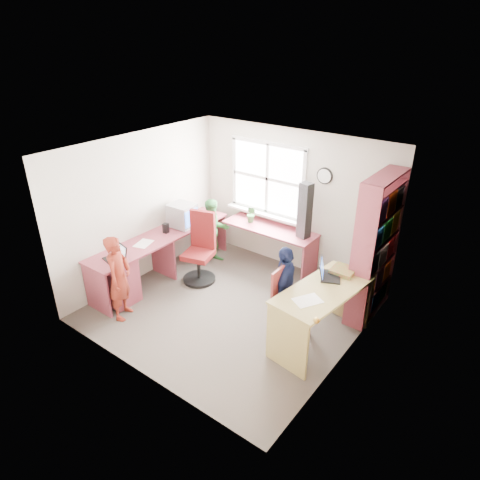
{
  "coord_description": "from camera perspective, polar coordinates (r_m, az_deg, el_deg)",
  "views": [
    {
      "loc": [
        3.32,
        -4.14,
        3.76
      ],
      "look_at": [
        0.0,
        0.25,
        1.05
      ],
      "focal_mm": 32.0,
      "sensor_mm": 36.0,
      "label": 1
    }
  ],
  "objects": [
    {
      "name": "paper_a",
      "position": [
        6.87,
        -12.74,
        -0.46
      ],
      "size": [
        0.3,
        0.36,
        0.0
      ],
      "rotation": [
        0.0,
        0.0,
        0.3
      ],
      "color": "white",
      "rests_on": "l_desk"
    },
    {
      "name": "person_navy",
      "position": [
        5.88,
        5.99,
        -6.31
      ],
      "size": [
        0.5,
        0.78,
        1.23
      ],
      "primitive_type": "imported",
      "rotation": [
        0.0,
        0.0,
        -1.26
      ],
      "color": "#161E46",
      "rests_on": "ground"
    },
    {
      "name": "wooden_chair",
      "position": [
        5.74,
        6.29,
        -8.04
      ],
      "size": [
        0.45,
        0.45,
        1.01
      ],
      "rotation": [
        0.0,
        0.0,
        0.03
      ],
      "color": "#953431",
      "rests_on": "ground"
    },
    {
      "name": "l_desk",
      "position": [
        6.87,
        -11.47,
        -3.11
      ],
      "size": [
        2.38,
        2.95,
        0.75
      ],
      "color": "#963C4A",
      "rests_on": "ground"
    },
    {
      "name": "laptop_right",
      "position": [
        5.76,
        11.53,
        -4.35
      ],
      "size": [
        0.4,
        0.43,
        0.23
      ],
      "rotation": [
        0.0,
        0.0,
        1.99
      ],
      "color": "black",
      "rests_on": "right_desk"
    },
    {
      "name": "right_desk",
      "position": [
        5.64,
        10.87,
        -8.39
      ],
      "size": [
        0.85,
        1.52,
        0.83
      ],
      "rotation": [
        0.0,
        0.0,
        -0.14
      ],
      "color": "tan",
      "rests_on": "ground"
    },
    {
      "name": "cd_tower",
      "position": [
        6.82,
        8.65,
        3.89
      ],
      "size": [
        0.21,
        0.2,
        0.91
      ],
      "rotation": [
        0.0,
        0.0,
        -0.21
      ],
      "color": "black",
      "rests_on": "l_desk"
    },
    {
      "name": "paper_b",
      "position": [
        5.27,
        9.0,
        -7.97
      ],
      "size": [
        0.36,
        0.4,
        0.0
      ],
      "rotation": [
        0.0,
        0.0,
        -0.52
      ],
      "color": "white",
      "rests_on": "right_desk"
    },
    {
      "name": "potted_plant",
      "position": [
        7.39,
        1.51,
        3.43
      ],
      "size": [
        0.19,
        0.16,
        0.3
      ],
      "primitive_type": "imported",
      "rotation": [
        0.0,
        0.0,
        -0.18
      ],
      "color": "#2E7432",
      "rests_on": "l_desk"
    },
    {
      "name": "swivel_chair",
      "position": [
        7.03,
        -5.31,
        -1.55
      ],
      "size": [
        0.67,
        0.67,
        1.17
      ],
      "rotation": [
        0.0,
        0.0,
        0.28
      ],
      "color": "black",
      "rests_on": "ground"
    },
    {
      "name": "crt_monitor",
      "position": [
        7.27,
        -7.72,
        3.28
      ],
      "size": [
        0.43,
        0.39,
        0.41
      ],
      "rotation": [
        0.0,
        0.0,
        0.05
      ],
      "color": "#939297",
      "rests_on": "l_desk"
    },
    {
      "name": "room",
      "position": [
        5.95,
        -0.8,
        0.9
      ],
      "size": [
        3.64,
        3.44,
        2.44
      ],
      "color": "#443C36",
      "rests_on": "ground"
    },
    {
      "name": "person_green",
      "position": [
        7.49,
        -3.53,
        1.11
      ],
      "size": [
        0.67,
        0.72,
        1.18
      ],
      "primitive_type": "imported",
      "rotation": [
        0.0,
        0.0,
        1.07
      ],
      "color": "#327D3A",
      "rests_on": "ground"
    },
    {
      "name": "speaker_b",
      "position": [
        7.52,
        -6.46,
        3.13
      ],
      "size": [
        0.11,
        0.11,
        0.17
      ],
      "rotation": [
        0.0,
        0.0,
        0.26
      ],
      "color": "black",
      "rests_on": "l_desk"
    },
    {
      "name": "bookshelf",
      "position": [
        6.23,
        17.57,
        -1.41
      ],
      "size": [
        0.3,
        1.02,
        2.1
      ],
      "color": "#963C4A",
      "rests_on": "ground"
    },
    {
      "name": "speaker_a",
      "position": [
        7.14,
        -9.88,
        1.57
      ],
      "size": [
        0.09,
        0.09,
        0.16
      ],
      "rotation": [
        0.0,
        0.0,
        0.16
      ],
      "color": "black",
      "rests_on": "l_desk"
    },
    {
      "name": "person_red",
      "position": [
        6.25,
        -15.8,
        -4.87
      ],
      "size": [
        0.48,
        0.55,
        1.28
      ],
      "primitive_type": "imported",
      "rotation": [
        0.0,
        0.0,
        2.01
      ],
      "color": "maroon",
      "rests_on": "ground"
    },
    {
      "name": "game_box",
      "position": [
        5.91,
        13.62,
        -4.0
      ],
      "size": [
        0.31,
        0.31,
        0.06
      ],
      "rotation": [
        0.0,
        0.0,
        0.03
      ],
      "color": "red",
      "rests_on": "right_desk"
    },
    {
      "name": "laptop_left",
      "position": [
        6.48,
        -16.08,
        -2.07
      ],
      "size": [
        0.37,
        0.33,
        0.22
      ],
      "rotation": [
        0.0,
        0.0,
        -0.22
      ],
      "color": "black",
      "rests_on": "l_desk"
    }
  ]
}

